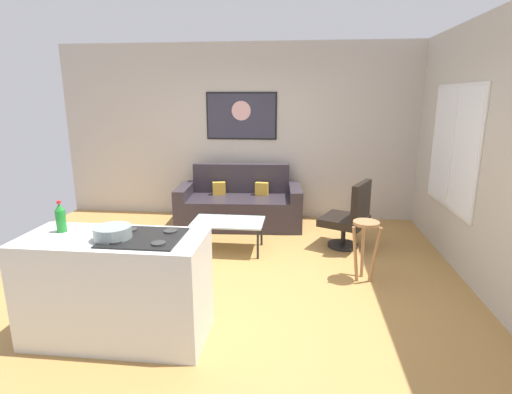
{
  "coord_description": "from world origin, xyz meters",
  "views": [
    {
      "loc": [
        0.77,
        -4.13,
        1.97
      ],
      "look_at": [
        0.21,
        0.9,
        0.7
      ],
      "focal_mm": 28.14,
      "sensor_mm": 36.0,
      "label": 1
    }
  ],
  "objects_px": {
    "bar_stool": "(365,237)",
    "coffee_table": "(228,224)",
    "mixing_bowl": "(113,233)",
    "soda_bottle": "(61,218)",
    "couch": "(240,206)",
    "wall_painting": "(241,116)",
    "armchair": "(350,217)"
  },
  "relations": [
    {
      "from": "bar_stool",
      "to": "coffee_table",
      "type": "bearing_deg",
      "value": 157.01
    },
    {
      "from": "mixing_bowl",
      "to": "bar_stool",
      "type": "bearing_deg",
      "value": 32.51
    },
    {
      "from": "soda_bottle",
      "to": "mixing_bowl",
      "type": "distance_m",
      "value": 0.52
    },
    {
      "from": "bar_stool",
      "to": "couch",
      "type": "bearing_deg",
      "value": 132.44
    },
    {
      "from": "coffee_table",
      "to": "wall_painting",
      "type": "xyz_separation_m",
      "value": [
        -0.06,
        1.62,
        1.3
      ]
    },
    {
      "from": "soda_bottle",
      "to": "wall_painting",
      "type": "relative_size",
      "value": 0.23
    },
    {
      "from": "wall_painting",
      "to": "soda_bottle",
      "type": "bearing_deg",
      "value": -105.34
    },
    {
      "from": "armchair",
      "to": "couch",
      "type": "bearing_deg",
      "value": 152.39
    },
    {
      "from": "armchair",
      "to": "bar_stool",
      "type": "xyz_separation_m",
      "value": [
        0.05,
        -0.96,
        0.06
      ]
    },
    {
      "from": "coffee_table",
      "to": "mixing_bowl",
      "type": "xyz_separation_m",
      "value": [
        -0.53,
        -2.07,
        0.57
      ]
    },
    {
      "from": "mixing_bowl",
      "to": "wall_painting",
      "type": "height_order",
      "value": "wall_painting"
    },
    {
      "from": "coffee_table",
      "to": "bar_stool",
      "type": "bearing_deg",
      "value": -22.99
    },
    {
      "from": "wall_painting",
      "to": "armchair",
      "type": "bearing_deg",
      "value": -39.55
    },
    {
      "from": "bar_stool",
      "to": "soda_bottle",
      "type": "relative_size",
      "value": 2.56
    },
    {
      "from": "armchair",
      "to": "wall_painting",
      "type": "bearing_deg",
      "value": 140.45
    },
    {
      "from": "couch",
      "to": "armchair",
      "type": "relative_size",
      "value": 2.15
    },
    {
      "from": "mixing_bowl",
      "to": "couch",
      "type": "bearing_deg",
      "value": 80.78
    },
    {
      "from": "couch",
      "to": "coffee_table",
      "type": "height_order",
      "value": "couch"
    },
    {
      "from": "soda_bottle",
      "to": "coffee_table",
      "type": "bearing_deg",
      "value": 61.96
    },
    {
      "from": "couch",
      "to": "soda_bottle",
      "type": "distance_m",
      "value": 3.29
    },
    {
      "from": "coffee_table",
      "to": "bar_stool",
      "type": "xyz_separation_m",
      "value": [
        1.63,
        -0.69,
        0.13
      ]
    },
    {
      "from": "couch",
      "to": "mixing_bowl",
      "type": "distance_m",
      "value": 3.28
    },
    {
      "from": "mixing_bowl",
      "to": "coffee_table",
      "type": "bearing_deg",
      "value": 75.62
    },
    {
      "from": "bar_stool",
      "to": "mixing_bowl",
      "type": "bearing_deg",
      "value": -147.49
    },
    {
      "from": "couch",
      "to": "wall_painting",
      "type": "bearing_deg",
      "value": 94.55
    },
    {
      "from": "soda_bottle",
      "to": "wall_painting",
      "type": "height_order",
      "value": "wall_painting"
    },
    {
      "from": "coffee_table",
      "to": "bar_stool",
      "type": "distance_m",
      "value": 1.77
    },
    {
      "from": "soda_bottle",
      "to": "bar_stool",
      "type": "bearing_deg",
      "value": 25.11
    },
    {
      "from": "coffee_table",
      "to": "mixing_bowl",
      "type": "relative_size",
      "value": 3.14
    },
    {
      "from": "wall_painting",
      "to": "bar_stool",
      "type": "bearing_deg",
      "value": -53.94
    },
    {
      "from": "couch",
      "to": "mixing_bowl",
      "type": "height_order",
      "value": "mixing_bowl"
    },
    {
      "from": "coffee_table",
      "to": "wall_painting",
      "type": "distance_m",
      "value": 2.08
    }
  ]
}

